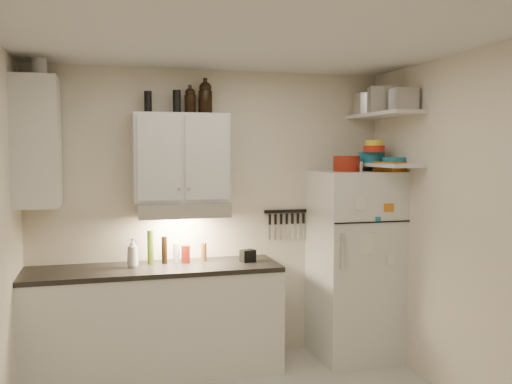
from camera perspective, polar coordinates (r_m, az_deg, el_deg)
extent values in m
cube|color=silver|center=(3.74, -0.06, 15.35)|extent=(3.20, 3.00, 0.02)
cube|color=beige|center=(5.17, -4.46, -2.34)|extent=(3.20, 0.02, 2.60)
cube|color=beige|center=(4.41, 20.59, -3.72)|extent=(0.02, 3.00, 2.60)
cube|color=silver|center=(4.97, -10.11, -12.80)|extent=(2.10, 0.60, 0.88)
cube|color=black|center=(4.86, -10.18, -7.60)|extent=(2.10, 0.62, 0.04)
cube|color=silver|center=(4.92, -7.55, 3.43)|extent=(0.80, 0.33, 0.75)
cube|color=silver|center=(4.76, -21.05, 4.67)|extent=(0.33, 0.55, 1.00)
cube|color=silver|center=(4.88, -7.40, -1.69)|extent=(0.76, 0.46, 0.12)
cube|color=silver|center=(5.30, 9.82, -7.17)|extent=(0.70, 0.68, 1.70)
cube|color=silver|center=(5.17, 12.67, 7.56)|extent=(0.30, 0.95, 0.03)
cube|color=silver|center=(5.16, 12.59, 2.68)|extent=(0.30, 0.95, 0.03)
cube|color=black|center=(5.32, 3.02, -1.93)|extent=(0.42, 0.02, 0.03)
cylinder|color=maroon|center=(5.12, 9.05, 2.82)|extent=(0.30, 0.30, 0.14)
cube|color=orange|center=(5.17, 13.38, 2.48)|extent=(0.26, 0.30, 0.09)
cylinder|color=silver|center=(5.12, 10.33, 2.52)|extent=(0.05, 0.05, 0.09)
cylinder|color=silver|center=(5.47, 11.16, 8.59)|extent=(0.29, 0.29, 0.20)
cube|color=#AAAAAD|center=(5.16, 12.49, 8.98)|extent=(0.27, 0.26, 0.22)
cube|color=#AAAAAD|center=(4.94, 14.56, 8.94)|extent=(0.19, 0.19, 0.19)
cylinder|color=#19708E|center=(5.31, 11.47, 3.41)|extent=(0.24, 0.24, 0.10)
cylinder|color=red|center=(5.22, 11.73, 4.24)|extent=(0.19, 0.19, 0.06)
cylinder|color=yellow|center=(5.22, 11.74, 4.82)|extent=(0.15, 0.15, 0.05)
cylinder|color=#19708E|center=(5.15, 13.65, 3.11)|extent=(0.22, 0.22, 0.05)
cylinder|color=black|center=(4.95, -7.93, 8.92)|extent=(0.09, 0.09, 0.20)
cylinder|color=black|center=(4.97, -10.76, 8.81)|extent=(0.07, 0.07, 0.19)
cylinder|color=silver|center=(4.82, -20.88, 11.61)|extent=(0.16, 0.16, 0.16)
imported|color=silver|center=(4.84, -12.25, -5.80)|extent=(0.13, 0.13, 0.27)
cylinder|color=brown|center=(5.03, -5.25, -5.98)|extent=(0.06, 0.06, 0.16)
cylinder|color=#425B16|center=(4.96, -10.51, -5.45)|extent=(0.06, 0.06, 0.29)
cylinder|color=black|center=(4.96, -9.15, -5.74)|extent=(0.06, 0.06, 0.23)
cylinder|color=silver|center=(4.99, -7.98, -6.03)|extent=(0.06, 0.06, 0.17)
cylinder|color=maroon|center=(4.97, -7.05, -6.17)|extent=(0.09, 0.09, 0.15)
cube|color=black|center=(4.98, -0.83, -6.39)|extent=(0.14, 0.12, 0.10)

